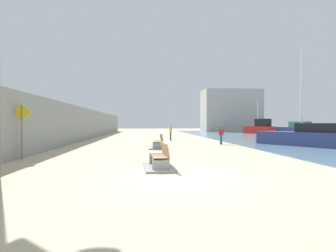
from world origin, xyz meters
TOP-DOWN VIEW (x-y plane):
  - ground_plane at (0.00, 18.00)m, footprint 120.00×120.00m
  - seawall at (-7.50, 18.00)m, footprint 0.80×64.00m
  - bench_near at (-0.60, 1.53)m, footprint 1.22×2.16m
  - bench_far at (-0.22, 9.29)m, footprint 1.35×2.22m
  - person_walking at (1.38, 17.16)m, footprint 0.24×0.52m
  - person_standing at (4.99, 12.26)m, footprint 0.48×0.31m
  - boat_mid_bay at (17.57, 32.56)m, footprint 4.05×5.37m
  - boat_far_left at (10.88, 9.88)m, footprint 5.41×7.18m
  - boat_far_right at (24.59, 34.12)m, footprint 4.38×8.03m
  - pedestrian_sign at (-6.83, 4.37)m, footprint 0.85×0.08m
  - harbor_building at (17.24, 46.00)m, footprint 12.00×6.00m

SIDE VIEW (x-z plane):
  - ground_plane at x=0.00m, z-range 0.00..0.00m
  - bench_near at x=-0.60m, z-range -0.26..0.72m
  - bench_far at x=-0.22m, z-range -0.26..0.72m
  - boat_far_left at x=10.88m, z-range -2.91..4.32m
  - boat_far_right at x=24.59m, z-range -0.22..1.77m
  - person_standing at x=4.99m, z-range 0.11..1.61m
  - boat_mid_bay at x=17.57m, z-range -1.82..3.69m
  - person_walking at x=1.38m, z-range 0.13..1.75m
  - seawall at x=-7.50m, z-range 0.00..3.26m
  - pedestrian_sign at x=-6.83m, z-range 0.32..2.97m
  - harbor_building at x=17.24m, z-range 0.00..8.82m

